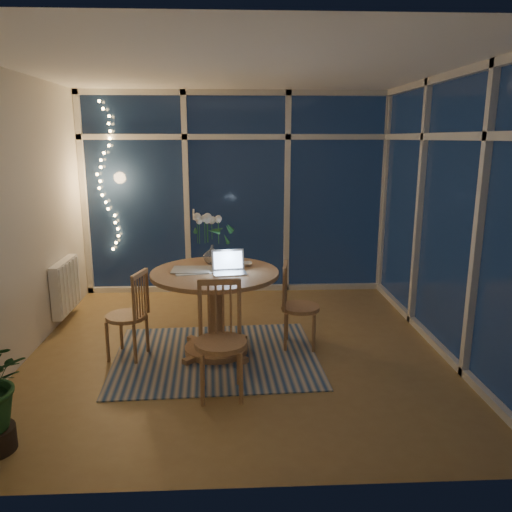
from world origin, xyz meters
name	(u,v)px	position (x,y,z in m)	size (l,w,h in m)	color
floor	(240,349)	(0.00, 0.00, 0.00)	(4.00, 4.00, 0.00)	olive
ceiling	(238,68)	(0.00, 0.00, 2.60)	(4.00, 4.00, 0.00)	white
wall_back	(237,194)	(0.00, 2.00, 1.30)	(4.00, 0.04, 2.60)	silver
wall_front	(245,276)	(0.00, -2.00, 1.30)	(4.00, 0.04, 2.60)	silver
wall_left	(18,219)	(-2.00, 0.00, 1.30)	(0.04, 4.00, 2.60)	silver
wall_right	(452,216)	(2.00, 0.00, 1.30)	(0.04, 4.00, 2.60)	silver
window_wall_back	(237,194)	(0.00, 1.96, 1.30)	(4.00, 0.10, 2.60)	silver
window_wall_right	(448,216)	(1.96, 0.00, 1.30)	(0.10, 4.00, 2.60)	silver
radiator	(65,286)	(-1.94, 0.90, 0.40)	(0.10, 0.70, 0.58)	white
fairy_lights	(106,178)	(-1.65, 1.88, 1.52)	(0.24, 0.10, 1.85)	#FEC065
garden_patio	(261,246)	(0.50, 5.00, -0.06)	(12.00, 6.00, 0.10)	black
garden_fence	(235,195)	(0.00, 5.50, 0.90)	(11.00, 0.08, 1.80)	#352513
neighbour_roof	(246,131)	(0.30, 8.50, 2.20)	(7.00, 3.00, 2.20)	#33363D
garden_shrubs	(187,237)	(-0.80, 3.40, 0.45)	(0.90, 0.90, 0.90)	black
rug	(216,356)	(-0.23, -0.17, 0.01)	(1.89, 1.51, 0.01)	#BBAC98
dining_table	(216,313)	(-0.23, -0.07, 0.41)	(1.19, 1.19, 0.81)	olive
chair_left	(126,314)	(-1.05, -0.13, 0.43)	(0.40, 0.40, 0.85)	olive
chair_right	(300,305)	(0.59, 0.03, 0.43)	(0.40, 0.40, 0.86)	olive
chair_front	(221,341)	(-0.17, -0.90, 0.47)	(0.43, 0.43, 0.94)	olive
laptop	(229,262)	(-0.09, -0.16, 0.92)	(0.30, 0.26, 0.22)	silver
flower_vase	(212,253)	(-0.26, 0.22, 0.92)	(0.20, 0.20, 0.21)	white
bowl	(245,264)	(0.06, 0.12, 0.83)	(0.15, 0.15, 0.04)	white
newspapers	(194,270)	(-0.43, -0.04, 0.82)	(0.36, 0.27, 0.01)	beige
phone	(226,273)	(-0.13, -0.15, 0.82)	(0.12, 0.06, 0.01)	black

